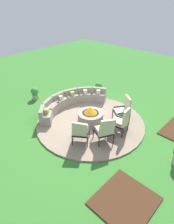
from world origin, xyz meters
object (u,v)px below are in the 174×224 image
lounge_chair_back_right (124,109)px  fire_pit (90,116)px  lounge_chair_front_right (105,130)px  lounge_chair_back_left (122,121)px  curved_stone_bench (70,102)px  potted_plant_0 (99,87)px  potted_plant_1 (35,93)px  lounge_chair_front_left (80,131)px

lounge_chair_back_right → fire_pit: bearing=84.1°
lounge_chair_front_right → lounge_chair_back_left: lounge_chair_front_right is taller
curved_stone_bench → lounge_chair_front_right: (-0.81, -2.75, 0.27)m
potted_plant_0 → potted_plant_1: bearing=146.9°
fire_pit → lounge_chair_back_left: (0.26, -1.36, 0.28)m
lounge_chair_front_right → potted_plant_1: lounge_chair_front_right is taller
curved_stone_bench → lounge_chair_back_left: bearing=-88.9°
lounge_chair_front_right → lounge_chair_back_right: size_ratio=0.99×
lounge_chair_back_right → potted_plant_1: lounge_chair_back_right is taller
curved_stone_bench → potted_plant_0: bearing=4.1°
lounge_chair_back_left → potted_plant_1: bearing=86.3°
lounge_chair_front_right → lounge_chair_back_left: 0.87m
lounge_chair_front_left → lounge_chair_back_right: (2.25, -0.29, 0.03)m
lounge_chair_back_left → lounge_chair_front_right: bearing=161.3°
curved_stone_bench → potted_plant_1: (-0.59, 2.01, -0.00)m
fire_pit → lounge_chair_front_left: 1.40m
lounge_chair_back_left → curved_stone_bench: bearing=79.9°
lounge_chair_front_right → potted_plant_0: bearing=70.0°
lounge_chair_front_left → lounge_chair_back_right: 2.26m
fire_pit → lounge_chair_back_right: 1.41m
fire_pit → potted_plant_1: bearing=96.2°
lounge_chair_back_left → potted_plant_0: lounge_chair_back_left is taller
curved_stone_bench → potted_plant_1: curved_stone_bench is taller
lounge_chair_front_left → potted_plant_0: lounge_chair_front_left is taller
lounge_chair_front_left → lounge_chair_back_left: (1.48, -0.72, 0.02)m
fire_pit → potted_plant_0: fire_pit is taller
lounge_chair_back_right → potted_plant_0: bearing=7.1°
potted_plant_1 → lounge_chair_front_right: bearing=-92.7°
fire_pit → lounge_chair_back_left: 1.41m
fire_pit → lounge_chair_back_left: size_ratio=0.96×
potted_plant_0 → fire_pit: bearing=-145.9°
potted_plant_1 → lounge_chair_front_left: bearing=-101.3°
lounge_chair_back_left → potted_plant_0: size_ratio=1.91×
lounge_chair_front_right → potted_plant_1: (0.22, 4.76, -0.28)m
lounge_chair_front_right → lounge_chair_back_right: 1.67m
lounge_chair_back_right → lounge_chair_back_left: bearing=155.3°
fire_pit → lounge_chair_front_right: (-0.61, -1.24, 0.28)m
curved_stone_bench → lounge_chair_back_right: size_ratio=3.29×
lounge_chair_front_left → potted_plant_0: bearing=86.6°
lounge_chair_front_left → potted_plant_0: size_ratio=1.78×
fire_pit → potted_plant_1: size_ratio=1.68×
lounge_chair_front_left → curved_stone_bench: bearing=111.1°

